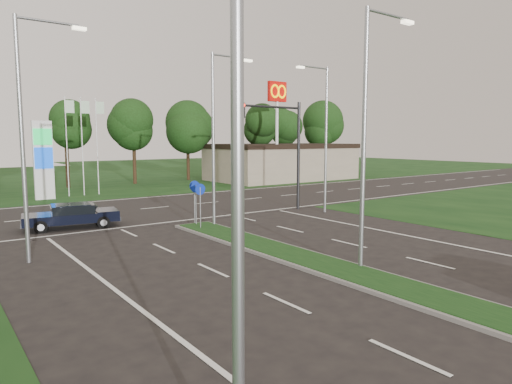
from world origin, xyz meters
TOP-DOWN VIEW (x-y plane):
  - verge_far at (0.00, 55.00)m, footprint 160.00×50.00m
  - cross_road at (0.00, 24.00)m, footprint 160.00×12.00m
  - median_kerb at (0.00, 4.00)m, footprint 2.00×26.00m
  - commercial_building at (22.00, 36.00)m, footprint 16.00×9.00m
  - streetlight_median_near at (1.00, 6.00)m, footprint 2.53×0.22m
  - streetlight_median_far at (1.00, 16.00)m, footprint 2.53×0.22m
  - streetlight_left_near at (-8.30, 0.00)m, footprint 2.53×0.22m
  - streetlight_left_far at (-8.30, 14.00)m, footprint 2.53×0.22m
  - streetlight_right_far at (8.80, 16.00)m, footprint 2.53×0.22m
  - traffic_signal at (7.19, 18.00)m, footprint 5.10×0.42m
  - median_signs at (0.00, 16.40)m, footprint 1.16×1.76m
  - gas_pylon at (-3.79, 33.05)m, footprint 5.80×1.26m
  - mcdonalds_sign at (18.00, 31.97)m, footprint 2.20×0.47m
  - treeline_far at (0.10, 39.93)m, footprint 6.00×6.00m
  - navy_sedan at (-5.39, 20.00)m, footprint 4.86×2.64m

SIDE VIEW (x-z plane):
  - verge_far at x=0.00m, z-range -0.01..0.01m
  - cross_road at x=0.00m, z-range -0.01..0.01m
  - median_kerb at x=0.00m, z-range 0.00..0.12m
  - navy_sedan at x=-5.39m, z-range 0.05..1.31m
  - median_signs at x=0.00m, z-range 0.52..2.90m
  - commercial_building at x=22.00m, z-range 0.00..4.00m
  - gas_pylon at x=-3.79m, z-range -0.80..7.20m
  - traffic_signal at x=7.19m, z-range 1.15..8.15m
  - streetlight_median_near at x=1.00m, z-range 0.58..9.58m
  - streetlight_median_far at x=1.00m, z-range 0.58..9.58m
  - streetlight_left_near at x=-8.30m, z-range 0.58..9.58m
  - streetlight_left_far at x=-8.30m, z-range 0.58..9.58m
  - streetlight_right_far at x=8.80m, z-range 0.58..9.58m
  - treeline_far at x=0.10m, z-range 1.88..11.78m
  - mcdonalds_sign at x=18.00m, z-range 2.79..13.19m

